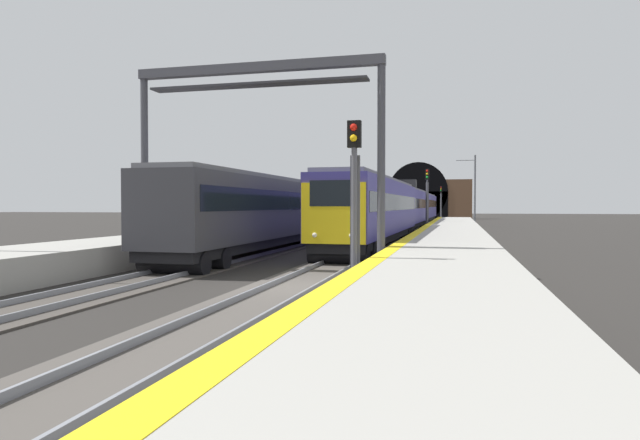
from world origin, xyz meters
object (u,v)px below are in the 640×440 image
Objects in this scene: train_main_approaching at (407,207)px; railway_signal_mid at (427,194)px; railway_signal_far at (441,200)px; railway_signal_near at (354,192)px; train_adjacent_platform at (310,208)px; overhead_signal_gantry at (256,114)px; catenary_mast_near at (475,190)px.

train_main_approaching is 2.24m from railway_signal_mid.
railway_signal_far is at bearing 178.41° from train_main_approaching.
railway_signal_far is at bearing -180.00° from railway_signal_near.
train_adjacent_platform is 22.31m from railway_signal_near.
railway_signal_near is 6.66m from overhead_signal_gantry.
railway_signal_near is at bearing -132.00° from overhead_signal_gantry.
railway_signal_far reaches higher than train_main_approaching.
train_main_approaching is 6.64× the size of overhead_signal_gantry.
catenary_mast_near reaches higher than train_adjacent_platform.
railway_signal_near is at bearing 3.60° from train_main_approaching.
overhead_signal_gantry reaches higher than train_main_approaching.
catenary_mast_near is (14.92, -4.73, 0.79)m from railway_signal_mid.
railway_signal_far is at bearing -180.00° from railway_signal_mid.
catenary_mast_near is at bearing 9.20° from railway_signal_far.
railway_signal_far is (44.13, 0.00, -0.08)m from railway_signal_mid.
overhead_signal_gantry is at bearing -7.47° from railway_signal_mid.
railway_signal_near is at bearing 174.86° from catenary_mast_near.
overhead_signal_gantry reaches higher than railway_signal_mid.
railway_signal_far is (44.01, -1.84, 1.19)m from train_main_approaching.
train_adjacent_platform is 8.14× the size of railway_signal_near.
train_main_approaching is at bearing -17.36° from train_adjacent_platform.
railway_signal_mid is 44.13m from railway_signal_far.
railway_signal_mid is (37.66, -0.00, 0.70)m from railway_signal_near.
train_main_approaching is at bearing -4.35° from overhead_signal_gantry.
railway_signal_mid is at bearing -23.12° from train_adjacent_platform.
overhead_signal_gantry reaches higher than train_adjacent_platform.
train_main_approaching is 16.32m from catenary_mast_near.
overhead_signal_gantry is at bearing -3.25° from railway_signal_far.
train_adjacent_platform is at bearing -161.74° from railway_signal_near.
catenary_mast_near reaches higher than overhead_signal_gantry.
railway_signal_near is at bearing 0.00° from railway_signal_far.
railway_signal_near is 52.81m from catenary_mast_near.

